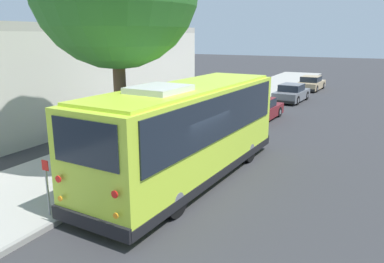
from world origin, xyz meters
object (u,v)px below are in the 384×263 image
Objects in this scene: parked_sedan_maroon at (260,110)px; parked_sedan_gray at (291,93)px; shuttle_bus at (188,128)px; sign_post_far at (94,175)px; parked_sedan_tan at (311,83)px; sign_post_near at (47,187)px.

parked_sedan_gray reaches higher than parked_sedan_maroon.
shuttle_bus is 2.24× the size of parked_sedan_gray.
parked_sedan_maroon reaches higher than sign_post_far.
parked_sedan_tan is (24.41, 0.24, -1.26)m from shuttle_bus.
sign_post_far is (-19.96, 1.53, 0.05)m from parked_sedan_gray.
parked_sedan_tan is 28.83m from sign_post_near.
sign_post_near is (-4.37, 1.95, -0.89)m from shuttle_bus.
parked_sedan_gray is at bearing 1.07° from parked_sedan_maroon.
sign_post_near is 1.52× the size of sign_post_far.
sign_post_far is (-12.78, 1.32, 0.07)m from parked_sedan_maroon.
parked_sedan_tan is at bearing 1.18° from parked_sedan_maroon.
shuttle_bus reaches higher than sign_post_near.
sign_post_far is at bearing 179.84° from parked_sedan_tan.
parked_sedan_tan reaches higher than sign_post_far.
sign_post_near reaches higher than parked_sedan_tan.
shuttle_bus is 17.46m from parked_sedan_gray.
parked_sedan_maroon is 7.19m from parked_sedan_gray.
sign_post_near is (-14.59, 1.32, 0.36)m from parked_sedan_maroon.
sign_post_near reaches higher than parked_sedan_gray.
parked_sedan_gray is 20.02m from sign_post_far.
parked_sedan_gray is at bearing -4.39° from sign_post_far.
parked_sedan_maroon is at bearing -5.18° from sign_post_near.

